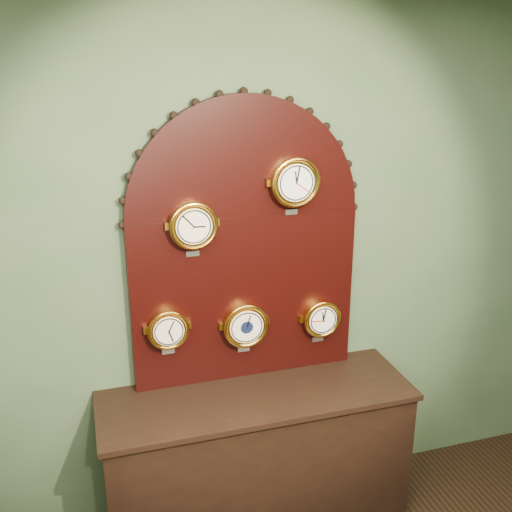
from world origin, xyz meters
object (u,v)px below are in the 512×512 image
object	(u,v)px
arabic_clock	(294,182)
tide_clock	(321,318)
roman_clock	(193,225)
barometer	(245,325)
display_board	(245,235)
hygrometer	(168,329)
shop_counter	(257,462)

from	to	relation	value
arabic_clock	tide_clock	world-z (taller)	arabic_clock
arabic_clock	tide_clock	xyz separation A→B (m)	(0.17, 0.00, -0.77)
roman_clock	barometer	bearing A→B (deg)	-0.06
display_board	hygrometer	bearing A→B (deg)	-171.13
hygrometer	barometer	world-z (taller)	hygrometer
display_board	arabic_clock	world-z (taller)	display_board
shop_counter	display_board	size ratio (longest dim) A/B	1.05
roman_clock	arabic_clock	distance (m)	0.55
display_board	shop_counter	bearing A→B (deg)	-90.00
hygrometer	tide_clock	bearing A→B (deg)	0.00
display_board	roman_clock	world-z (taller)	display_board
barometer	tide_clock	xyz separation A→B (m)	(0.43, 0.00, -0.02)
shop_counter	roman_clock	bearing A→B (deg)	151.09
arabic_clock	hygrometer	size ratio (longest dim) A/B	1.16
shop_counter	display_board	xyz separation A→B (m)	(0.00, 0.22, 1.23)
roman_clock	arabic_clock	bearing A→B (deg)	-0.04
roman_clock	barometer	size ratio (longest dim) A/B	0.98
display_board	barometer	xyz separation A→B (m)	(-0.02, -0.07, -0.47)
roman_clock	barometer	distance (m)	0.62
arabic_clock	hygrometer	xyz separation A→B (m)	(-0.66, 0.00, -0.71)
display_board	roman_clock	xyz separation A→B (m)	(-0.28, -0.07, 0.10)
roman_clock	tide_clock	world-z (taller)	roman_clock
hygrometer	tide_clock	size ratio (longest dim) A/B	1.00
display_board	barometer	bearing A→B (deg)	-105.88
display_board	roman_clock	size ratio (longest dim) A/B	5.28
roman_clock	hygrometer	size ratio (longest dim) A/B	1.10
barometer	hygrometer	bearing A→B (deg)	179.86
barometer	arabic_clock	bearing A→B (deg)	-0.02
display_board	hygrometer	size ratio (longest dim) A/B	5.82
display_board	arabic_clock	size ratio (longest dim) A/B	5.03
display_board	arabic_clock	bearing A→B (deg)	-15.75
roman_clock	display_board	bearing A→B (deg)	13.57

